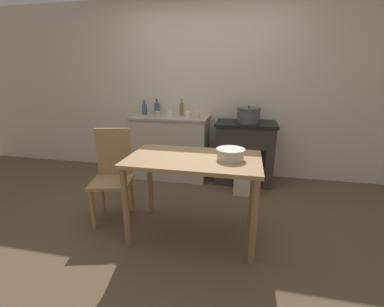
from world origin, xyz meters
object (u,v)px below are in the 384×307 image
Objects in this scene: cup_center_right at (197,115)px; cup_mid_right at (170,113)px; bottle_far_left at (145,109)px; work_table at (194,169)px; flour_sack at (245,182)px; chair at (113,173)px; mixing_bowl_large at (231,153)px; cup_center at (188,115)px; bottle_left at (157,108)px; bottle_mid_left at (182,109)px; stove at (244,152)px; stock_pot at (248,115)px; cup_center_left at (157,115)px.

cup_center_right is 1.00× the size of cup_mid_right.
cup_mid_right is at bearing -12.24° from bottle_far_left.
flour_sack is (0.47, 1.01, -0.52)m from work_table.
bottle_far_left reaches higher than cup_center_right.
mixing_bowl_large is (1.23, -0.13, 0.34)m from chair.
bottle_left is at bearing 151.84° from cup_center.
flour_sack is 1.21m from mixing_bowl_large.
chair is at bearing -106.26° from bottle_mid_left.
bottle_mid_left is at bearing 173.97° from stove.
bottle_mid_left is (0.57, 0.05, 0.01)m from bottle_far_left.
cup_mid_right is at bearing -38.79° from bottle_left.
cup_center is (-0.68, 1.31, 0.12)m from mixing_bowl_large.
bottle_mid_left is 2.74× the size of cup_center.
bottle_mid_left is at bearing 171.44° from stock_pot.
bottle_mid_left is (-0.97, 0.15, 0.04)m from stock_pot.
bottle_far_left reaches higher than cup_center_left.
bottle_left is 0.63m from cup_center.
mixing_bowl_large is 2.03m from bottle_left.
cup_mid_right is at bearing -178.07° from stove.
flour_sack is (1.38, 0.86, -0.35)m from chair.
cup_center is at bearing 13.42° from cup_center_left.
work_table is 5.54× the size of bottle_far_left.
flour_sack is at bearing -20.83° from cup_center.
cup_center_left is at bearing -69.82° from bottle_left.
stove is 3.44× the size of mixing_bowl_large.
mixing_bowl_large is 1.05× the size of bottle_mid_left.
bottle_far_left is at bearing 177.95° from stove.
bottle_mid_left is 0.27m from cup_center.
stock_pot reaches higher than mixing_bowl_large.
cup_mid_right is (0.27, -0.21, -0.04)m from bottle_left.
flour_sack is 3.27× the size of cup_mid_right.
flour_sack is 3.27× the size of cup_center_right.
stock_pot reaches higher than chair.
bottle_left is 0.34m from cup_mid_right.
cup_center is at bearing 159.17° from flour_sack.
bottle_far_left is at bearing 162.32° from flour_sack.
mixing_bowl_large is (0.33, 0.02, 0.17)m from work_table.
stock_pot is at bearing 84.09° from mixing_bowl_large.
work_table is at bearing -57.98° from cup_center_left.
chair is 10.99× the size of cup_center.
work_table is 1.40m from cup_center.
cup_mid_right reaches higher than work_table.
flour_sack is at bearing 17.91° from chair.
work_table is 1.87m from bottle_far_left.
bottle_far_left reaches higher than flour_sack.
cup_center_left is (-0.77, 1.23, 0.29)m from work_table.
cup_center is 0.13m from cup_center_right.
mixing_bowl_large is at bearing 3.53° from work_table.
cup_center is 0.30m from cup_mid_right.
bottle_mid_left reaches higher than bottle_far_left.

